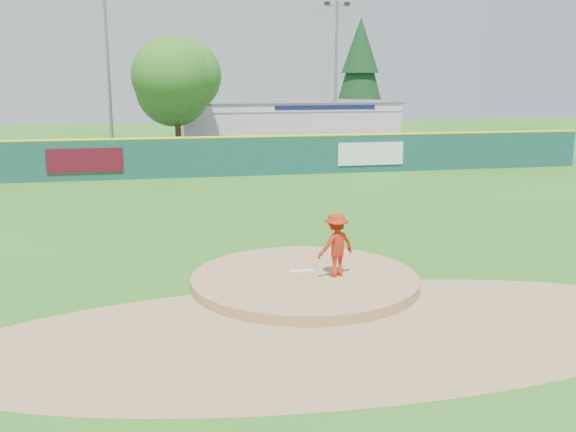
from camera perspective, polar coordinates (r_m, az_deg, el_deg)
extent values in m
plane|color=#286B19|center=(15.68, 1.50, -6.16)|extent=(120.00, 120.00, 0.00)
cylinder|color=#9E774C|center=(15.68, 1.50, -6.16)|extent=(5.50, 5.50, 0.50)
cube|color=white|center=(15.87, 1.26, -4.90)|extent=(0.60, 0.15, 0.04)
cylinder|color=#9E774C|center=(12.95, 4.59, -10.20)|extent=(15.40, 15.40, 0.01)
cube|color=#38383A|center=(41.91, -7.02, 5.32)|extent=(44.00, 16.00, 0.02)
imported|color=#A9230E|center=(15.39, 4.30, -2.57)|extent=(1.14, 0.91, 1.54)
imported|color=silver|center=(36.61, -7.49, 5.42)|extent=(5.12, 2.68, 1.38)
cube|color=silver|center=(47.55, -0.30, 8.13)|extent=(15.00, 8.00, 3.20)
cube|color=white|center=(43.54, 0.77, 9.61)|extent=(15.00, 0.06, 0.55)
cube|color=#0F194C|center=(43.98, 3.36, 9.61)|extent=(7.00, 0.03, 0.28)
cube|color=#59595B|center=(47.46, -0.30, 10.12)|extent=(15.20, 8.20, 0.12)
cube|color=#550C1B|center=(32.81, -17.61, 4.71)|extent=(3.60, 0.04, 1.20)
cube|color=white|center=(34.53, 7.38, 5.51)|extent=(3.60, 0.04, 1.20)
cube|color=blue|center=(37.75, -23.44, 5.68)|extent=(0.89, 0.89, 0.09)
cube|color=gray|center=(37.82, -23.36, 4.66)|extent=(0.85, 0.85, 1.30)
cube|color=blue|center=(36.69, -23.72, 4.59)|extent=(0.49, 1.81, 1.25)
cube|color=#154644|center=(32.90, -5.72, 5.23)|extent=(40.00, 0.10, 2.00)
cylinder|color=yellow|center=(32.79, -5.75, 6.96)|extent=(40.00, 0.14, 0.14)
cylinder|color=#382314|center=(39.67, -9.72, 6.73)|extent=(0.36, 0.36, 2.60)
sphere|color=#387F23|center=(39.51, -9.89, 11.44)|extent=(5.60, 5.60, 5.60)
cylinder|color=#382314|center=(53.25, 6.30, 7.62)|extent=(0.40, 0.40, 1.60)
cone|color=#113A16|center=(53.09, 6.42, 12.74)|extent=(4.40, 4.40, 7.90)
cylinder|color=gray|center=(41.57, -15.69, 12.49)|extent=(0.20, 0.20, 11.00)
cylinder|color=gray|center=(45.23, 4.29, 12.20)|extent=(0.20, 0.20, 10.00)
cube|color=gray|center=(45.48, 4.38, 18.13)|extent=(1.60, 0.10, 0.10)
cube|color=black|center=(45.31, 3.49, 18.36)|extent=(0.35, 0.25, 0.20)
cube|color=black|center=(45.69, 5.27, 18.28)|extent=(0.35, 0.25, 0.20)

